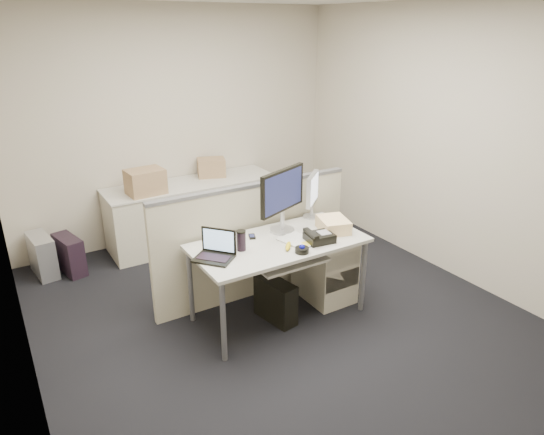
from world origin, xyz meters
TOP-DOWN VIEW (x-y plane):
  - floor at (0.00, 0.00)m, footprint 4.00×4.50m
  - wall_back at (0.00, 2.25)m, footprint 4.00×0.02m
  - wall_left at (-2.00, 0.00)m, footprint 0.02×4.50m
  - wall_right at (2.00, 0.00)m, footprint 0.02×4.50m
  - desk at (0.00, 0.00)m, footprint 1.50×0.75m
  - keyboard_tray at (0.00, -0.18)m, footprint 0.62×0.32m
  - drawer_pedestal at (0.55, 0.05)m, footprint 0.40×0.55m
  - cubicle_partition at (0.00, 0.45)m, footprint 2.00×0.06m
  - back_counter at (0.00, 1.93)m, footprint 2.00×0.60m
  - monitor_main at (0.15, 0.18)m, footprint 0.62×0.42m
  - monitor_small at (0.58, 0.32)m, footprint 0.38×0.36m
  - laptop at (-0.62, -0.02)m, footprint 0.36×0.37m
  - trackball at (0.05, -0.28)m, footprint 0.15×0.15m
  - desk_phone at (0.30, -0.18)m, footprint 0.25×0.22m
  - paper_stack at (0.15, -0.08)m, footprint 0.31×0.35m
  - sticky_pad at (0.18, -0.18)m, footprint 0.10×0.10m
  - travel_mug at (-0.35, 0.02)m, footprint 0.09×0.09m
  - banana at (0.00, -0.15)m, footprint 0.14×0.16m
  - cellphone at (-0.15, 0.20)m, footprint 0.09×0.12m
  - manila_folders at (0.55, -0.05)m, footprint 0.31×0.36m
  - keyboard at (-0.05, -0.14)m, footprint 0.44×0.19m
  - pc_tower_desk at (-0.06, -0.05)m, footprint 0.24×0.43m
  - pc_tower_spare_dark at (-1.45, 1.85)m, footprint 0.27×0.46m
  - pc_tower_spare_silver at (-1.70, 1.95)m, footprint 0.24×0.48m
  - cardboard_box_left at (-0.58, 1.81)m, footprint 0.41×0.32m
  - cardboard_box_right at (0.32, 2.05)m, footprint 0.39×0.35m
  - red_binder at (-0.55, 1.83)m, footprint 0.07×0.27m

SIDE VIEW (x-z plane):
  - floor at x=0.00m, z-range -0.01..0.00m
  - pc_tower_desk at x=-0.06m, z-range 0.00..0.38m
  - pc_tower_spare_dark at x=-1.45m, z-range 0.00..0.40m
  - pc_tower_spare_silver at x=-1.70m, z-range 0.00..0.43m
  - drawer_pedestal at x=0.55m, z-range 0.00..0.65m
  - back_counter at x=0.00m, z-range 0.00..0.72m
  - cubicle_partition at x=0.00m, z-range 0.00..1.10m
  - keyboard_tray at x=0.00m, z-range 0.61..0.63m
  - keyboard at x=-0.05m, z-range 0.63..0.65m
  - desk at x=0.00m, z-range 0.30..1.03m
  - paper_stack at x=0.15m, z-range 0.73..0.74m
  - sticky_pad at x=0.18m, z-range 0.73..0.74m
  - cellphone at x=-0.15m, z-range 0.73..0.74m
  - banana at x=0.00m, z-range 0.73..0.77m
  - trackball at x=0.05m, z-range 0.73..0.77m
  - desk_phone at x=0.30m, z-range 0.73..0.80m
  - manila_folders at x=0.55m, z-range 0.73..0.84m
  - travel_mug at x=-0.35m, z-range 0.73..0.89m
  - cardboard_box_right at x=0.32m, z-range 0.72..0.96m
  - laptop at x=-0.62m, z-range 0.73..0.95m
  - red_binder at x=-0.55m, z-range 0.72..0.98m
  - cardboard_box_left at x=-0.58m, z-range 0.72..1.01m
  - monitor_small at x=0.58m, z-range 0.73..1.16m
  - monitor_main at x=0.15m, z-range 0.73..1.31m
  - wall_back at x=0.00m, z-range 0.00..2.70m
  - wall_left at x=-2.00m, z-range 0.00..2.70m
  - wall_right at x=2.00m, z-range 0.00..2.70m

